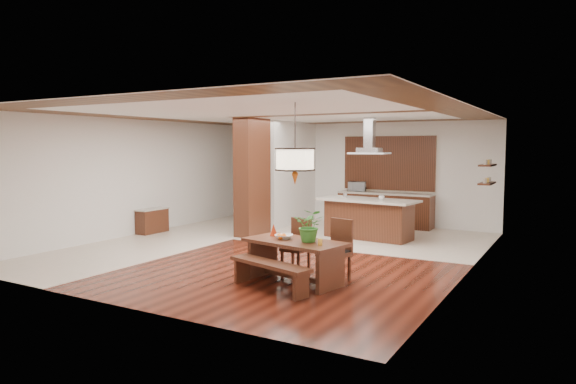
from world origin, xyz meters
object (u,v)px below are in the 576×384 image
Objects in this scene: fruit_bowl at (284,237)px; island_cup at (382,198)px; dining_chair_right at (334,250)px; microwave at (357,187)px; dining_table at (295,251)px; dining_bench at (270,276)px; pendant_lantern at (295,144)px; dining_chair_left at (296,246)px; kitchen_island at (368,218)px; hallway_console at (152,221)px; foliage_plant at (310,225)px; range_hood at (370,136)px.

island_cup reaches higher than fruit_bowl.
microwave reaches higher than dining_chair_right.
dining_table reaches higher than dining_bench.
dining_chair_right is at bearing 39.33° from pendant_lantern.
dining_chair_left is (-0.31, 0.58, -0.04)m from dining_table.
kitchen_island is (-0.39, 4.36, -0.01)m from dining_table.
hallway_console is at bearing 155.79° from fruit_bowl.
microwave is (-1.78, 6.36, 0.13)m from foliage_plant.
fruit_bowl is 6.48m from microwave.
dining_chair_right reaches higher than dining_bench.
pendant_lantern is at bearing 78.62° from dining_bench.
pendant_lantern reaches higher than dining_bench.
hallway_console is 6.14m from dining_bench.
microwave is at bearing 106.06° from dining_chair_left.
dining_table is 1.99× the size of range_hood.
pendant_lantern is 4.43× the size of fruit_bowl.
hallway_console is 6.31m from dining_chair_right.
range_hood reaches higher than fruit_bowl.
pendant_lantern is (0.00, 0.00, 1.74)m from dining_table.
dining_table is (5.49, -2.39, 0.19)m from hallway_console.
fruit_bowl is 0.62× the size of microwave.
microwave is (-1.11, 2.00, 0.59)m from kitchen_island.
dining_table is 1.90× the size of dining_chair_left.
dining_table is 1.74m from pendant_lantern.
dining_chair_left reaches higher than fruit_bowl.
fruit_bowl reaches higher than hallway_console.
dining_table is at bearing -23.54° from hallway_console.
range_hood is at bearing -75.83° from microwave.
range_hood is at bearing 98.71° from foliage_plant.
foliage_plant is at bearing -0.76° from pendant_lantern.
dining_table is at bearing 0.00° from pendant_lantern.
dining_bench is 1.71× the size of range_hood.
dining_chair_right is 7.54× the size of island_cup.
range_hood reaches higher than dining_table.
pendant_lantern is at bearing -23.54° from hallway_console.
dining_chair_left is at bearing -93.20° from microwave.
kitchen_island is (5.09, 1.97, 0.18)m from hallway_console.
dining_chair_left is 0.83m from dining_chair_right.
dining_table is 4.26m from island_cup.
fruit_bowl is at bearing 177.14° from foliage_plant.
microwave is (-1.28, 6.34, 0.36)m from fruit_bowl.
dining_table is 3.73× the size of microwave.
island_cup is (-0.03, 4.23, -1.23)m from pendant_lantern.
fruit_bowl is at bearing 174.52° from pendant_lantern.
fruit_bowl is 4.22m from island_cup.
range_hood is (-0.39, 4.36, 0.22)m from pendant_lantern.
foliage_plant reaches higher than hallway_console.
foliage_plant is 4.67m from range_hood.
kitchen_island reaches higher than fruit_bowl.
range_hood is at bearing 21.20° from hallway_console.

